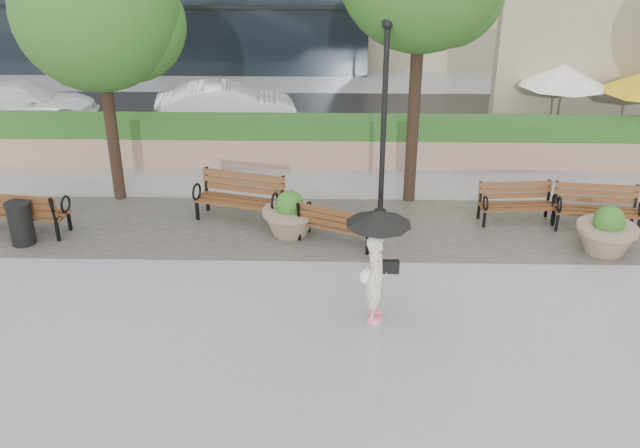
{
  "coord_description": "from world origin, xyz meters",
  "views": [
    {
      "loc": [
        -0.21,
        -11.32,
        6.87
      ],
      "look_at": [
        -0.51,
        0.87,
        1.1
      ],
      "focal_mm": 40.0,
      "sensor_mm": 36.0,
      "label": 1
    }
  ],
  "objects_px": {
    "lamppost": "(383,138)",
    "pedestrian": "(377,255)",
    "bench_3": "(516,211)",
    "bench_1": "(240,207)",
    "planter_right": "(606,234)",
    "car_left": "(21,104)",
    "bench_2": "(337,232)",
    "planter_left": "(290,217)",
    "car_right": "(226,106)",
    "trash_bin": "(21,225)",
    "bench_0": "(24,220)",
    "bench_4": "(595,217)"
  },
  "relations": [
    {
      "from": "bench_1",
      "to": "planter_left",
      "type": "distance_m",
      "value": 1.36
    },
    {
      "from": "bench_1",
      "to": "pedestrian",
      "type": "relative_size",
      "value": 1.02
    },
    {
      "from": "planter_right",
      "to": "lamppost",
      "type": "height_order",
      "value": "lamppost"
    },
    {
      "from": "lamppost",
      "to": "trash_bin",
      "type": "bearing_deg",
      "value": -170.61
    },
    {
      "from": "planter_left",
      "to": "pedestrian",
      "type": "height_order",
      "value": "pedestrian"
    },
    {
      "from": "bench_2",
      "to": "car_left",
      "type": "distance_m",
      "value": 12.92
    },
    {
      "from": "lamppost",
      "to": "bench_1",
      "type": "bearing_deg",
      "value": 179.31
    },
    {
      "from": "lamppost",
      "to": "car_left",
      "type": "bearing_deg",
      "value": 147.29
    },
    {
      "from": "bench_2",
      "to": "bench_1",
      "type": "bearing_deg",
      "value": -3.04
    },
    {
      "from": "bench_3",
      "to": "planter_left",
      "type": "bearing_deg",
      "value": -177.15
    },
    {
      "from": "car_right",
      "to": "pedestrian",
      "type": "distance_m",
      "value": 11.59
    },
    {
      "from": "bench_1",
      "to": "planter_right",
      "type": "height_order",
      "value": "bench_1"
    },
    {
      "from": "bench_0",
      "to": "pedestrian",
      "type": "bearing_deg",
      "value": 164.82
    },
    {
      "from": "bench_0",
      "to": "planter_right",
      "type": "height_order",
      "value": "planter_right"
    },
    {
      "from": "planter_left",
      "to": "lamppost",
      "type": "distance_m",
      "value": 2.65
    },
    {
      "from": "planter_left",
      "to": "car_right",
      "type": "distance_m",
      "value": 7.88
    },
    {
      "from": "planter_right",
      "to": "pedestrian",
      "type": "bearing_deg",
      "value": -151.74
    },
    {
      "from": "bench_3",
      "to": "car_left",
      "type": "relative_size",
      "value": 0.36
    },
    {
      "from": "planter_left",
      "to": "pedestrian",
      "type": "distance_m",
      "value": 3.83
    },
    {
      "from": "trash_bin",
      "to": "lamppost",
      "type": "bearing_deg",
      "value": 9.39
    },
    {
      "from": "lamppost",
      "to": "bench_2",
      "type": "bearing_deg",
      "value": -132.01
    },
    {
      "from": "bench_4",
      "to": "trash_bin",
      "type": "distance_m",
      "value": 12.41
    },
    {
      "from": "lamppost",
      "to": "pedestrian",
      "type": "xyz_separation_m",
      "value": [
        -0.29,
        -3.96,
        -0.76
      ]
    },
    {
      "from": "planter_right",
      "to": "car_right",
      "type": "relative_size",
      "value": 0.28
    },
    {
      "from": "planter_left",
      "to": "bench_0",
      "type": "bearing_deg",
      "value": -178.87
    },
    {
      "from": "bench_3",
      "to": "trash_bin",
      "type": "height_order",
      "value": "trash_bin"
    },
    {
      "from": "car_left",
      "to": "car_right",
      "type": "bearing_deg",
      "value": -101.45
    },
    {
      "from": "planter_left",
      "to": "car_right",
      "type": "relative_size",
      "value": 0.28
    },
    {
      "from": "bench_0",
      "to": "bench_1",
      "type": "bearing_deg",
      "value": -162.31
    },
    {
      "from": "bench_3",
      "to": "bench_1",
      "type": "bearing_deg",
      "value": 175.19
    },
    {
      "from": "bench_2",
      "to": "car_left",
      "type": "bearing_deg",
      "value": -15.24
    },
    {
      "from": "bench_4",
      "to": "car_right",
      "type": "distance_m",
      "value": 11.59
    },
    {
      "from": "bench_0",
      "to": "trash_bin",
      "type": "distance_m",
      "value": 0.56
    },
    {
      "from": "bench_1",
      "to": "car_right",
      "type": "xyz_separation_m",
      "value": [
        -1.27,
        6.81,
        0.4
      ]
    },
    {
      "from": "bench_2",
      "to": "planter_right",
      "type": "distance_m",
      "value": 5.56
    },
    {
      "from": "planter_right",
      "to": "car_left",
      "type": "height_order",
      "value": "car_left"
    },
    {
      "from": "planter_left",
      "to": "car_right",
      "type": "xyz_separation_m",
      "value": [
        -2.45,
        7.48,
        0.32
      ]
    },
    {
      "from": "planter_left",
      "to": "pedestrian",
      "type": "xyz_separation_m",
      "value": [
        1.7,
        -3.33,
        0.86
      ]
    },
    {
      "from": "bench_2",
      "to": "pedestrian",
      "type": "distance_m",
      "value": 3.12
    },
    {
      "from": "bench_4",
      "to": "car_left",
      "type": "distance_m",
      "value": 17.34
    },
    {
      "from": "planter_right",
      "to": "trash_bin",
      "type": "bearing_deg",
      "value": 179.63
    },
    {
      "from": "bench_3",
      "to": "trash_bin",
      "type": "bearing_deg",
      "value": -178.06
    },
    {
      "from": "bench_2",
      "to": "car_right",
      "type": "distance_m",
      "value": 8.66
    },
    {
      "from": "car_left",
      "to": "car_right",
      "type": "xyz_separation_m",
      "value": [
        6.56,
        -0.21,
        0.02
      ]
    },
    {
      "from": "planter_left",
      "to": "planter_right",
      "type": "distance_m",
      "value": 6.62
    },
    {
      "from": "bench_3",
      "to": "car_left",
      "type": "bearing_deg",
      "value": 148.38
    },
    {
      "from": "bench_4",
      "to": "planter_left",
      "type": "distance_m",
      "value": 6.75
    },
    {
      "from": "car_right",
      "to": "pedestrian",
      "type": "relative_size",
      "value": 2.11
    },
    {
      "from": "trash_bin",
      "to": "car_left",
      "type": "bearing_deg",
      "value": 112.03
    },
    {
      "from": "bench_4",
      "to": "bench_3",
      "type": "bearing_deg",
      "value": 175.7
    }
  ]
}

